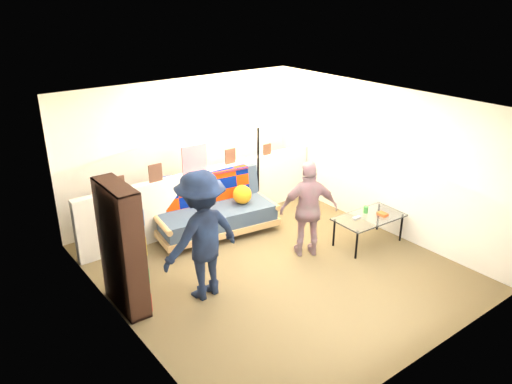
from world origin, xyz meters
The scene contains 10 objects.
ground centered at (0.00, 0.00, 0.00)m, with size 5.00×5.00×0.00m, color brown.
room_shell centered at (0.00, 0.47, 1.67)m, with size 4.60×5.05×2.45m.
half_wall_ledge centered at (0.00, 1.80, 0.50)m, with size 4.45×0.15×1.00m, color silver.
ledge_decor centered at (-0.23, 1.78, 1.18)m, with size 2.97×0.02×0.45m.
futon_sofa centered at (-0.04, 1.47, 0.40)m, with size 2.09×1.20×0.85m.
bookshelf centered at (-2.08, 0.39, 0.78)m, with size 0.28×0.83×1.67m.
coffee_table centered at (1.67, -0.35, 0.43)m, with size 1.14×0.66×0.58m.
floor_lamp centered at (0.96, 1.62, 1.19)m, with size 0.39×0.32×1.68m.
person_left centered at (-1.16, 0.01, 0.87)m, with size 1.12×0.64×1.74m, color black.
person_right centered at (0.67, -0.02, 0.74)m, with size 0.87×0.36×1.48m, color #C57F94.
Camera 1 is at (-4.03, -4.90, 3.80)m, focal length 35.00 mm.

